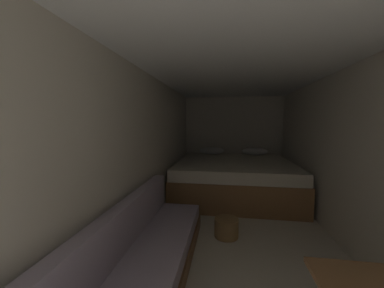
{
  "coord_description": "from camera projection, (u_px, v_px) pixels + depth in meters",
  "views": [
    {
      "loc": [
        -0.17,
        -0.34,
        1.39
      ],
      "look_at": [
        -0.62,
        2.62,
        1.1
      ],
      "focal_mm": 20.57,
      "sensor_mm": 36.0,
      "label": 1
    }
  ],
  "objects": [
    {
      "name": "ground_plane",
      "position": [
        239.0,
        241.0,
        2.58
      ],
      "size": [
        7.51,
        7.51,
        0.0
      ],
      "primitive_type": "plane",
      "color": "beige"
    },
    {
      "name": "wall_back",
      "position": [
        233.0,
        139.0,
        5.22
      ],
      "size": [
        2.34,
        0.05,
        1.99
      ],
      "primitive_type": "cube",
      "color": "beige",
      "rests_on": "ground"
    },
    {
      "name": "wall_left",
      "position": [
        144.0,
        155.0,
        2.66
      ],
      "size": [
        0.05,
        5.51,
        1.99
      ],
      "primitive_type": "cube",
      "color": "beige",
      "rests_on": "ground"
    },
    {
      "name": "wall_right",
      "position": [
        352.0,
        160.0,
        2.31
      ],
      "size": [
        0.05,
        5.51,
        1.99
      ],
      "primitive_type": "cube",
      "color": "beige",
      "rests_on": "ground"
    },
    {
      "name": "ceiling_slab",
      "position": [
        242.0,
        65.0,
        2.38
      ],
      "size": [
        2.34,
        5.51,
        0.05
      ],
      "primitive_type": "cube",
      "color": "white",
      "rests_on": "wall_left"
    },
    {
      "name": "bed",
      "position": [
        234.0,
        178.0,
        4.22
      ],
      "size": [
        2.12,
        2.05,
        0.83
      ],
      "color": "olive",
      "rests_on": "ground"
    },
    {
      "name": "sofa_left",
      "position": [
        137.0,
        272.0,
        1.73
      ],
      "size": [
        0.62,
        2.57,
        0.68
      ],
      "color": "brown",
      "rests_on": "ground"
    },
    {
      "name": "wicker_basket",
      "position": [
        226.0,
        228.0,
        2.68
      ],
      "size": [
        0.29,
        0.29,
        0.22
      ],
      "color": "olive",
      "rests_on": "ground"
    }
  ]
}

